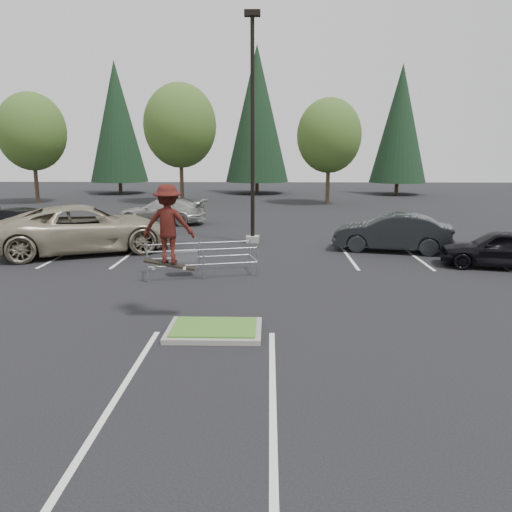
{
  "coord_description": "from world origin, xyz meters",
  "views": [
    {
      "loc": [
        1.27,
        -11.06,
        4.16
      ],
      "look_at": [
        0.94,
        1.5,
        1.53
      ],
      "focal_mm": 35.0,
      "sensor_mm": 36.0,
      "label": 1
    }
  ],
  "objects_px": {
    "conif_c": "(400,124)",
    "car_r_charc": "(392,233)",
    "light_pole": "(253,143)",
    "car_l_tan": "(84,229)",
    "car_r_black": "(501,249)",
    "car_far_silver": "(163,211)",
    "cart_corral": "(189,257)",
    "conif_b": "(257,114)",
    "decid_a": "(32,134)",
    "decid_b": "(180,128)",
    "decid_c": "(329,138)",
    "skateboarder": "(168,224)",
    "car_l_black": "(26,226)",
    "conif_a": "(117,122)"
  },
  "relations": [
    {
      "from": "conif_c",
      "to": "car_l_tan",
      "type": "height_order",
      "value": "conif_c"
    },
    {
      "from": "car_r_charc",
      "to": "car_far_silver",
      "type": "bearing_deg",
      "value": -111.0
    },
    {
      "from": "car_far_silver",
      "to": "car_r_charc",
      "type": "bearing_deg",
      "value": 62.6
    },
    {
      "from": "car_r_black",
      "to": "car_far_silver",
      "type": "distance_m",
      "value": 18.39
    },
    {
      "from": "conif_c",
      "to": "car_r_black",
      "type": "distance_m",
      "value": 33.35
    },
    {
      "from": "conif_c",
      "to": "car_far_silver",
      "type": "height_order",
      "value": "conif_c"
    },
    {
      "from": "conif_c",
      "to": "car_r_charc",
      "type": "height_order",
      "value": "conif_c"
    },
    {
      "from": "cart_corral",
      "to": "skateboarder",
      "type": "relative_size",
      "value": 1.82
    },
    {
      "from": "conif_a",
      "to": "decid_b",
      "type": "bearing_deg",
      "value": -49.83
    },
    {
      "from": "car_l_tan",
      "to": "car_far_silver",
      "type": "relative_size",
      "value": 1.4
    },
    {
      "from": "skateboarder",
      "to": "car_l_black",
      "type": "relative_size",
      "value": 0.38
    },
    {
      "from": "light_pole",
      "to": "car_l_tan",
      "type": "distance_m",
      "value": 8.28
    },
    {
      "from": "conif_b",
      "to": "car_l_black",
      "type": "distance_m",
      "value": 31.47
    },
    {
      "from": "decid_a",
      "to": "light_pole",
      "type": "bearing_deg",
      "value": -44.25
    },
    {
      "from": "car_l_tan",
      "to": "light_pole",
      "type": "bearing_deg",
      "value": -93.3
    },
    {
      "from": "decid_b",
      "to": "car_l_tan",
      "type": "bearing_deg",
      "value": -91.33
    },
    {
      "from": "conif_b",
      "to": "car_l_tan",
      "type": "relative_size",
      "value": 2.02
    },
    {
      "from": "conif_c",
      "to": "cart_corral",
      "type": "height_order",
      "value": "conif_c"
    },
    {
      "from": "conif_c",
      "to": "car_r_charc",
      "type": "xyz_separation_m",
      "value": [
        -7.5,
        -29.47,
        -6.04
      ]
    },
    {
      "from": "decid_c",
      "to": "car_r_black",
      "type": "height_order",
      "value": "decid_c"
    },
    {
      "from": "conif_b",
      "to": "car_r_black",
      "type": "relative_size",
      "value": 3.48
    },
    {
      "from": "light_pole",
      "to": "car_r_charc",
      "type": "xyz_separation_m",
      "value": [
        6.0,
        -1.97,
        -3.75
      ]
    },
    {
      "from": "light_pole",
      "to": "conif_c",
      "type": "distance_m",
      "value": 30.72
    },
    {
      "from": "skateboarder",
      "to": "cart_corral",
      "type": "bearing_deg",
      "value": -85.9
    },
    {
      "from": "skateboarder",
      "to": "car_r_black",
      "type": "xyz_separation_m",
      "value": [
        10.94,
        6.0,
        -1.71
      ]
    },
    {
      "from": "light_pole",
      "to": "conif_b",
      "type": "distance_m",
      "value": 28.69
    },
    {
      "from": "decid_c",
      "to": "car_l_tan",
      "type": "height_order",
      "value": "decid_c"
    },
    {
      "from": "conif_c",
      "to": "light_pole",
      "type": "bearing_deg",
      "value": -116.15
    },
    {
      "from": "decid_b",
      "to": "cart_corral",
      "type": "distance_m",
      "value": 26.0
    },
    {
      "from": "car_l_tan",
      "to": "car_far_silver",
      "type": "distance_m",
      "value": 8.75
    },
    {
      "from": "decid_a",
      "to": "car_r_black",
      "type": "distance_m",
      "value": 36.39
    },
    {
      "from": "decid_a",
      "to": "car_r_black",
      "type": "bearing_deg",
      "value": -39.69
    },
    {
      "from": "light_pole",
      "to": "conif_a",
      "type": "relative_size",
      "value": 0.78
    },
    {
      "from": "light_pole",
      "to": "conif_c",
      "type": "height_order",
      "value": "conif_c"
    },
    {
      "from": "decid_b",
      "to": "conif_a",
      "type": "bearing_deg",
      "value": 130.17
    },
    {
      "from": "car_l_black",
      "to": "conif_c",
      "type": "bearing_deg",
      "value": -24.11
    },
    {
      "from": "car_l_black",
      "to": "car_r_charc",
      "type": "xyz_separation_m",
      "value": [
        16.5,
        -1.47,
        -0.0
      ]
    },
    {
      "from": "decid_a",
      "to": "car_r_black",
      "type": "height_order",
      "value": "decid_a"
    },
    {
      "from": "car_l_tan",
      "to": "car_l_black",
      "type": "relative_size",
      "value": 1.29
    },
    {
      "from": "decid_c",
      "to": "car_l_tan",
      "type": "distance_m",
      "value": 24.34
    },
    {
      "from": "car_r_black",
      "to": "conif_b",
      "type": "bearing_deg",
      "value": -149.44
    },
    {
      "from": "decid_b",
      "to": "conif_a",
      "type": "distance_m",
      "value": 12.43
    },
    {
      "from": "decid_a",
      "to": "conif_a",
      "type": "height_order",
      "value": "conif_a"
    },
    {
      "from": "car_l_black",
      "to": "car_r_black",
      "type": "height_order",
      "value": "car_l_black"
    },
    {
      "from": "light_pole",
      "to": "cart_corral",
      "type": "height_order",
      "value": "light_pole"
    },
    {
      "from": "car_l_black",
      "to": "car_l_tan",
      "type": "bearing_deg",
      "value": -104.65
    },
    {
      "from": "decid_b",
      "to": "skateboarder",
      "type": "relative_size",
      "value": 4.51
    },
    {
      "from": "car_l_tan",
      "to": "conif_a",
      "type": "bearing_deg",
      "value": -10.02
    },
    {
      "from": "conif_c",
      "to": "decid_c",
      "type": "bearing_deg",
      "value": -129.64
    },
    {
      "from": "decid_b",
      "to": "skateboarder",
      "type": "bearing_deg",
      "value": -80.75
    }
  ]
}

